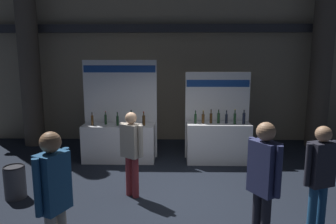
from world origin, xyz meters
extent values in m
plane|color=black|center=(0.00, 0.00, 0.00)|extent=(24.64, 24.64, 0.00)
cube|color=gray|center=(0.00, 4.56, 3.20)|extent=(12.32, 0.25, 6.40)
cube|color=#2D2D33|center=(0.00, 4.25, 3.52)|extent=(12.32, 0.20, 0.24)
cylinder|color=#51473D|center=(-4.30, 3.79, 2.94)|extent=(0.60, 0.60, 5.88)
cylinder|color=#51473D|center=(4.30, 3.79, 2.94)|extent=(0.60, 0.60, 5.88)
cube|color=white|center=(-1.40, 2.25, 0.48)|extent=(1.82, 0.60, 0.96)
cube|color=white|center=(-1.40, 2.59, 1.29)|extent=(1.91, 0.04, 2.58)
cube|color=navy|center=(-1.40, 2.57, 2.35)|extent=(1.85, 0.01, 0.18)
cylinder|color=#472D14|center=(-2.04, 2.16, 1.08)|extent=(0.06, 0.06, 0.25)
cylinder|color=#472D14|center=(-2.04, 2.16, 1.24)|extent=(0.03, 0.03, 0.06)
cylinder|color=black|center=(-2.04, 2.16, 1.28)|extent=(0.03, 0.03, 0.02)
cylinder|color=#19381E|center=(-1.74, 2.31, 1.08)|extent=(0.06, 0.06, 0.25)
cylinder|color=#19381E|center=(-1.74, 2.31, 1.24)|extent=(0.03, 0.03, 0.07)
cylinder|color=red|center=(-1.74, 2.31, 1.28)|extent=(0.03, 0.03, 0.02)
cylinder|color=#19381E|center=(-1.41, 2.18, 1.07)|extent=(0.06, 0.06, 0.24)
cylinder|color=#19381E|center=(-1.41, 2.18, 1.24)|extent=(0.03, 0.03, 0.09)
cylinder|color=black|center=(-1.41, 2.18, 1.29)|extent=(0.03, 0.03, 0.02)
cylinder|color=#19381E|center=(-1.07, 2.25, 1.09)|extent=(0.07, 0.07, 0.28)
cylinder|color=#19381E|center=(-1.07, 2.25, 1.28)|extent=(0.03, 0.03, 0.08)
cylinder|color=black|center=(-1.07, 2.25, 1.33)|extent=(0.03, 0.03, 0.02)
cylinder|color=#472D14|center=(-0.75, 2.20, 1.08)|extent=(0.07, 0.07, 0.25)
cylinder|color=#472D14|center=(-0.75, 2.20, 1.25)|extent=(0.03, 0.03, 0.08)
cylinder|color=red|center=(-0.75, 2.20, 1.30)|extent=(0.03, 0.03, 0.02)
cube|color=#334772|center=(-1.20, 2.07, 0.96)|extent=(0.30, 0.34, 0.02)
cube|color=white|center=(1.13, 2.22, 0.51)|extent=(1.58, 0.60, 1.01)
cube|color=white|center=(1.13, 2.56, 1.14)|extent=(1.66, 0.04, 2.27)
cube|color=navy|center=(1.13, 2.54, 1.99)|extent=(1.61, 0.01, 0.18)
cylinder|color=#19381E|center=(0.54, 2.20, 1.13)|extent=(0.06, 0.06, 0.23)
cylinder|color=#19381E|center=(0.54, 2.20, 1.28)|extent=(0.03, 0.03, 0.08)
cylinder|color=black|center=(0.54, 2.20, 1.33)|extent=(0.03, 0.03, 0.02)
cylinder|color=#472D14|center=(0.73, 2.19, 1.13)|extent=(0.07, 0.07, 0.23)
cylinder|color=#472D14|center=(0.73, 2.19, 1.28)|extent=(0.03, 0.03, 0.08)
cylinder|color=gold|center=(0.73, 2.19, 1.33)|extent=(0.03, 0.03, 0.02)
cylinder|color=#472D14|center=(0.94, 2.24, 1.14)|extent=(0.07, 0.07, 0.24)
cylinder|color=#472D14|center=(0.94, 2.24, 1.30)|extent=(0.03, 0.03, 0.09)
cylinder|color=black|center=(0.94, 2.24, 1.36)|extent=(0.03, 0.03, 0.02)
cylinder|color=#19381E|center=(1.12, 2.23, 1.14)|extent=(0.07, 0.07, 0.25)
cylinder|color=#19381E|center=(1.12, 2.23, 1.30)|extent=(0.03, 0.03, 0.07)
cylinder|color=black|center=(1.12, 2.23, 1.35)|extent=(0.03, 0.03, 0.02)
cylinder|color=black|center=(1.32, 2.22, 1.13)|extent=(0.07, 0.07, 0.23)
cylinder|color=black|center=(1.32, 2.22, 1.28)|extent=(0.03, 0.03, 0.09)
cylinder|color=black|center=(1.32, 2.22, 1.34)|extent=(0.03, 0.03, 0.02)
cylinder|color=#19381E|center=(1.51, 2.16, 1.14)|extent=(0.06, 0.06, 0.26)
cylinder|color=#19381E|center=(1.51, 2.16, 1.32)|extent=(0.03, 0.03, 0.09)
cylinder|color=gold|center=(1.51, 2.16, 1.37)|extent=(0.03, 0.03, 0.02)
cylinder|color=black|center=(1.74, 2.15, 1.15)|extent=(0.07, 0.07, 0.28)
cylinder|color=black|center=(1.74, 2.15, 1.32)|extent=(0.03, 0.03, 0.06)
cylinder|color=black|center=(1.74, 2.15, 1.36)|extent=(0.03, 0.03, 0.02)
cylinder|color=#38383D|center=(-2.98, 0.09, 0.30)|extent=(0.39, 0.39, 0.61)
torus|color=black|center=(-2.98, 0.09, 0.62)|extent=(0.38, 0.38, 0.02)
cylinder|color=#23232D|center=(1.12, -1.46, 0.44)|extent=(0.12, 0.12, 0.88)
cube|color=navy|center=(1.16, -1.52, 1.22)|extent=(0.38, 0.43, 0.69)
sphere|color=tan|center=(1.16, -1.52, 1.70)|extent=(0.24, 0.24, 0.24)
cylinder|color=navy|center=(1.28, -1.72, 1.24)|extent=(0.08, 0.08, 0.66)
cylinder|color=navy|center=(1.04, -1.32, 1.24)|extent=(0.08, 0.08, 0.66)
cylinder|color=maroon|center=(-0.85, 0.26, 0.39)|extent=(0.12, 0.12, 0.79)
cylinder|color=maroon|center=(-0.71, 0.16, 0.39)|extent=(0.12, 0.12, 0.79)
cube|color=#ADA393|center=(-0.78, 0.21, 1.10)|extent=(0.43, 0.40, 0.62)
sphere|color=tan|center=(-0.78, 0.21, 1.53)|extent=(0.22, 0.22, 0.22)
cylinder|color=#ADA393|center=(-0.97, 0.34, 1.12)|extent=(0.08, 0.08, 0.59)
cylinder|color=#ADA393|center=(-0.60, 0.09, 1.12)|extent=(0.08, 0.08, 0.59)
cylinder|color=navy|center=(2.17, -1.08, 0.41)|extent=(0.12, 0.12, 0.81)
cylinder|color=navy|center=(2.01, -1.14, 0.41)|extent=(0.12, 0.12, 0.81)
cube|color=#23232D|center=(2.09, -1.11, 1.13)|extent=(0.42, 0.33, 0.64)
sphere|color=tan|center=(2.09, -1.11, 1.57)|extent=(0.22, 0.22, 0.22)
cylinder|color=#23232D|center=(2.30, -1.03, 1.15)|extent=(0.08, 0.08, 0.61)
cylinder|color=#23232D|center=(1.87, -1.19, 1.15)|extent=(0.08, 0.08, 0.61)
cube|color=navy|center=(-1.36, -2.01, 1.21)|extent=(0.36, 0.41, 0.69)
sphere|color=#8C6647|center=(-1.36, -2.01, 1.68)|extent=(0.24, 0.24, 0.24)
cylinder|color=navy|center=(-1.27, -1.81, 1.23)|extent=(0.08, 0.08, 0.65)
cylinder|color=navy|center=(-1.45, -2.21, 1.23)|extent=(0.08, 0.08, 0.65)
camera|label=1|loc=(0.02, -5.24, 2.58)|focal=32.40mm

